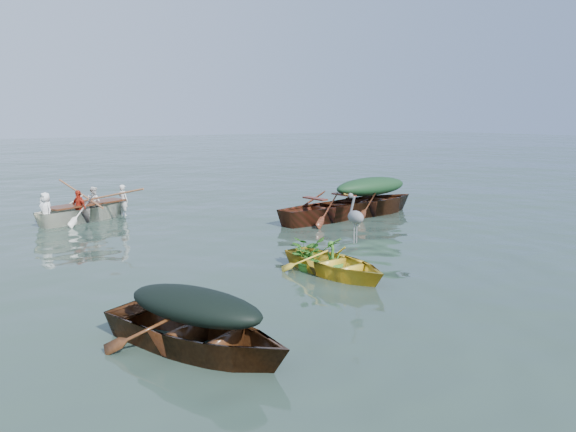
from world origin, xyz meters
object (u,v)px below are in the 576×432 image
rowed_boat (88,220)px  heron (356,225)px  yellow_dinghy (335,275)px  open_wooden_boat (329,220)px  green_tarp_boat (370,214)px  dark_covered_boat (196,352)px

rowed_boat → heron: bearing=178.4°
yellow_dinghy → open_wooden_boat: size_ratio=0.64×
open_wooden_boat → rowed_boat: size_ratio=1.14×
heron → rowed_boat: bearing=105.6°
green_tarp_boat → heron: bearing=131.3°
dark_covered_boat → green_tarp_boat: 10.13m
dark_covered_boat → heron: 4.45m
rowed_boat → heron: size_ratio=4.29×
green_tarp_boat → open_wooden_boat: bearing=90.0°
green_tarp_boat → heron: 5.99m
green_tarp_boat → rowed_boat: 7.85m
rowed_boat → dark_covered_boat: bearing=151.3°
heron → open_wooden_boat: bearing=53.1°
yellow_dinghy → rowed_boat: rowed_boat is taller
dark_covered_boat → green_tarp_boat: bearing=11.8°
yellow_dinghy → heron: heron is taller
green_tarp_boat → heron: heron is taller
open_wooden_boat → heron: (-2.44, -4.20, 0.84)m
yellow_dinghy → heron: size_ratio=3.11×
open_wooden_boat → heron: size_ratio=4.89×
dark_covered_boat → rowed_boat: 9.57m
rowed_boat → heron: (3.14, -7.62, 0.84)m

